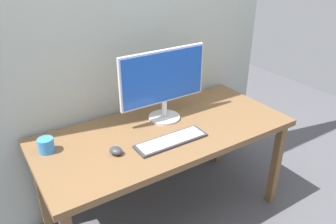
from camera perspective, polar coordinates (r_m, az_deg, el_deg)
name	(u,v)px	position (r m, az deg, el deg)	size (l,w,h in m)	color
ground_plane	(165,213)	(2.55, -0.46, -17.11)	(6.00, 6.00, 0.00)	#4C4C51
desk	(165,138)	(2.15, -0.53, -4.59)	(1.63, 0.75, 0.72)	brown
monitor	(163,82)	(2.14, -0.81, 5.25)	(0.62, 0.21, 0.48)	silver
keyboard_primary	(171,141)	(1.98, 0.57, -4.97)	(0.45, 0.14, 0.02)	#333338
mouse	(116,151)	(1.89, -8.98, -6.63)	(0.06, 0.08, 0.04)	#333338
coffee_mug	(46,145)	(2.00, -20.31, -5.42)	(0.09, 0.09, 0.08)	#337FD8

